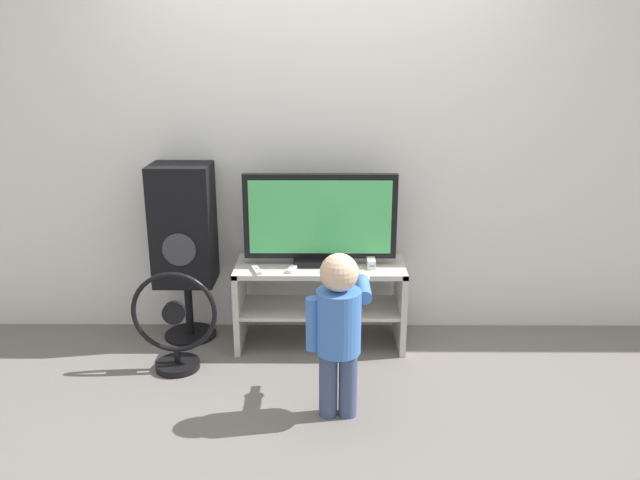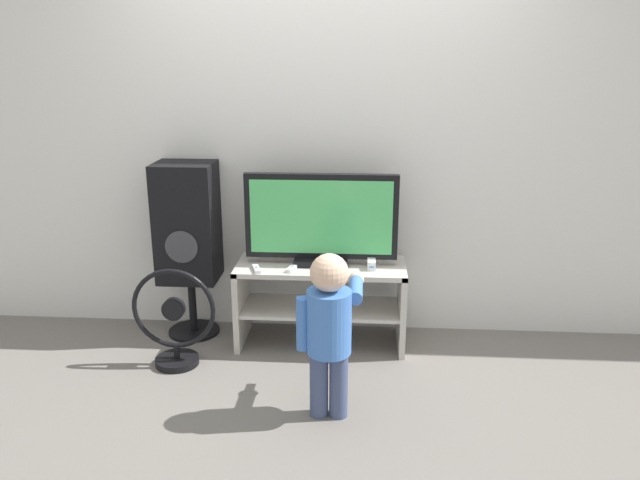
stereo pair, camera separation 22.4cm
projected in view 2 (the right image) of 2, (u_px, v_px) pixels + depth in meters
name	position (u px, v px, depth m)	size (l,w,h in m)	color
ground_plane	(319.00, 357.00, 3.80)	(16.00, 16.00, 0.00)	slate
wall_back	(324.00, 133.00, 3.90)	(10.00, 0.06, 2.60)	silver
tv_stand	(321.00, 292.00, 3.90)	(1.04, 0.42, 0.53)	beige
television	(321.00, 220.00, 3.78)	(0.93, 0.20, 0.56)	black
game_console	(371.00, 263.00, 3.79)	(0.05, 0.17, 0.05)	white
remote_primary	(257.00, 269.00, 3.73)	(0.07, 0.13, 0.03)	white
remote_secondary	(292.00, 268.00, 3.75)	(0.07, 0.13, 0.03)	white
child	(330.00, 322.00, 3.06)	(0.33, 0.49, 0.87)	#3F4C72
speaker_tower	(187.00, 226.00, 3.93)	(0.37, 0.33, 1.13)	black
floor_fan	(175.00, 323.00, 3.64)	(0.49, 0.26, 0.60)	black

